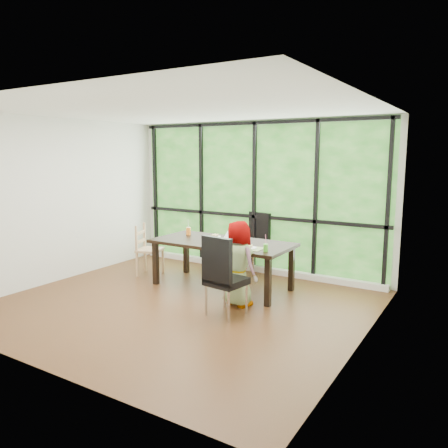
% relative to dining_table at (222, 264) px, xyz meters
% --- Properties ---
extents(ground, '(5.00, 5.00, 0.00)m').
position_rel_dining_table_xyz_m(ground, '(-0.06, -1.00, -0.38)').
color(ground, black).
rests_on(ground, ground).
extents(back_wall, '(5.00, 0.00, 5.00)m').
position_rel_dining_table_xyz_m(back_wall, '(-0.06, 1.25, 0.98)').
color(back_wall, silver).
rests_on(back_wall, ground).
extents(foliage_backdrop, '(4.80, 0.02, 2.65)m').
position_rel_dining_table_xyz_m(foliage_backdrop, '(-0.06, 1.23, 0.98)').
color(foliage_backdrop, '#194A14').
rests_on(foliage_backdrop, back_wall).
extents(window_mullions, '(4.80, 0.06, 2.65)m').
position_rel_dining_table_xyz_m(window_mullions, '(-0.06, 1.19, 0.98)').
color(window_mullions, black).
rests_on(window_mullions, back_wall).
extents(window_sill, '(4.80, 0.12, 0.10)m').
position_rel_dining_table_xyz_m(window_sill, '(-0.06, 1.15, -0.33)').
color(window_sill, silver).
rests_on(window_sill, ground).
extents(dining_table, '(2.26, 1.11, 0.75)m').
position_rel_dining_table_xyz_m(dining_table, '(0.00, 0.00, 0.00)').
color(dining_table, black).
rests_on(dining_table, ground).
extents(chair_window_leather, '(0.55, 0.55, 1.08)m').
position_rel_dining_table_xyz_m(chair_window_leather, '(0.01, 1.01, 0.17)').
color(chair_window_leather, black).
rests_on(chair_window_leather, ground).
extents(chair_interior_leather, '(0.52, 0.52, 1.08)m').
position_rel_dining_table_xyz_m(chair_interior_leather, '(0.69, -1.00, 0.17)').
color(chair_interior_leather, black).
rests_on(chair_interior_leather, ground).
extents(chair_end_beech, '(0.51, 0.53, 0.90)m').
position_rel_dining_table_xyz_m(chair_end_beech, '(-1.46, -0.04, 0.08)').
color(chair_end_beech, tan).
rests_on(chair_end_beech, ground).
extents(child_toddler, '(0.41, 0.35, 0.95)m').
position_rel_dining_table_xyz_m(child_toddler, '(-0.00, 0.62, 0.10)').
color(child_toddler, '#DB4E1C').
rests_on(child_toddler, ground).
extents(child_older, '(0.67, 0.54, 1.20)m').
position_rel_dining_table_xyz_m(child_older, '(0.66, -0.58, 0.23)').
color(child_older, slate).
rests_on(child_older, ground).
extents(placemat, '(0.40, 0.29, 0.01)m').
position_rel_dining_table_xyz_m(placemat, '(0.61, -0.23, 0.38)').
color(placemat, tan).
rests_on(placemat, dining_table).
extents(plate_far, '(0.20, 0.20, 0.01)m').
position_rel_dining_table_xyz_m(plate_far, '(-0.29, 0.25, 0.38)').
color(plate_far, white).
rests_on(plate_far, dining_table).
extents(plate_near, '(0.24, 0.24, 0.02)m').
position_rel_dining_table_xyz_m(plate_near, '(0.60, -0.23, 0.38)').
color(plate_near, white).
rests_on(plate_near, dining_table).
extents(orange_cup, '(0.08, 0.08, 0.13)m').
position_rel_dining_table_xyz_m(orange_cup, '(-0.79, 0.19, 0.44)').
color(orange_cup, orange).
rests_on(orange_cup, dining_table).
extents(green_cup, '(0.07, 0.07, 0.11)m').
position_rel_dining_table_xyz_m(green_cup, '(0.91, -0.30, 0.43)').
color(green_cup, '#52C32E').
rests_on(green_cup, dining_table).
extents(tissue_box, '(0.12, 0.12, 0.10)m').
position_rel_dining_table_xyz_m(tissue_box, '(0.19, -0.13, 0.43)').
color(tissue_box, tan).
rests_on(tissue_box, dining_table).
extents(crepe_rolls_far, '(0.10, 0.12, 0.04)m').
position_rel_dining_table_xyz_m(crepe_rolls_far, '(-0.29, 0.25, 0.41)').
color(crepe_rolls_far, tan).
rests_on(crepe_rolls_far, plate_far).
extents(crepe_rolls_near, '(0.10, 0.12, 0.04)m').
position_rel_dining_table_xyz_m(crepe_rolls_near, '(0.60, -0.23, 0.41)').
color(crepe_rolls_near, tan).
rests_on(crepe_rolls_near, plate_near).
extents(straw_white, '(0.01, 0.04, 0.20)m').
position_rel_dining_table_xyz_m(straw_white, '(-0.79, 0.19, 0.54)').
color(straw_white, white).
rests_on(straw_white, orange_cup).
extents(straw_pink, '(0.01, 0.04, 0.20)m').
position_rel_dining_table_xyz_m(straw_pink, '(0.91, -0.30, 0.53)').
color(straw_pink, pink).
rests_on(straw_pink, green_cup).
extents(tissue, '(0.12, 0.12, 0.11)m').
position_rel_dining_table_xyz_m(tissue, '(0.19, -0.13, 0.53)').
color(tissue, white).
rests_on(tissue, tissue_box).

